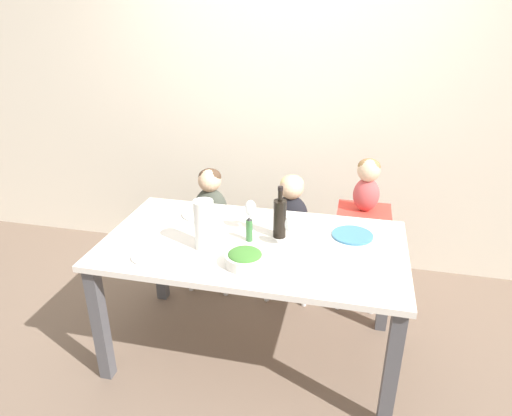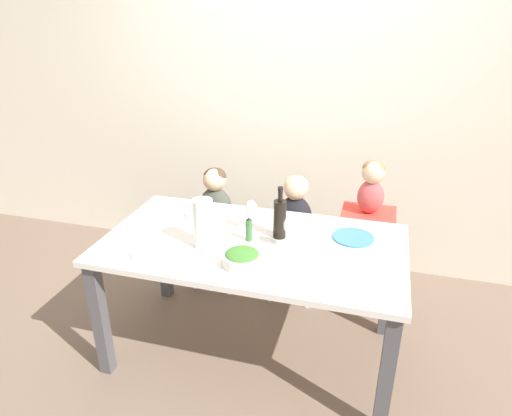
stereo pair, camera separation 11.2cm
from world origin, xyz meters
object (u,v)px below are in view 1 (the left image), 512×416
object	(u,v)px
chair_right_highchair	(362,233)
dinner_plate_back_right	(352,235)
person_child_left	(210,200)
paper_towel_roll	(204,225)
chair_far_center	(290,247)
salad_bowl_large	(245,258)
dinner_plate_back_left	(201,214)
wine_bottle	(280,217)
person_child_center	(291,207)
wine_glass_far	(250,209)
wine_glass_near	(291,225)
dinner_plate_front_left	(153,255)
person_baby_right	(368,182)
chair_far_left	(212,238)

from	to	relation	value
chair_right_highchair	dinner_plate_back_right	distance (m)	0.52
person_child_left	paper_towel_roll	world-z (taller)	paper_towel_roll
chair_far_center	salad_bowl_large	size ratio (longest dim) A/B	2.26
person_child_left	dinner_plate_back_left	distance (m)	0.40
person_child_left	wine_bottle	world-z (taller)	wine_bottle
person_child_center	wine_glass_far	world-z (taller)	wine_glass_far
person_child_center	dinner_plate_back_left	distance (m)	0.65
wine_glass_near	dinner_plate_front_left	world-z (taller)	wine_glass_near
salad_bowl_large	dinner_plate_back_left	size ratio (longest dim) A/B	0.87
wine_glass_far	salad_bowl_large	distance (m)	0.39
chair_far_center	person_baby_right	world-z (taller)	person_baby_right
paper_towel_roll	dinner_plate_front_left	size ratio (longest dim) A/B	1.19
person_child_left	wine_glass_near	bearing A→B (deg)	-44.88
person_baby_right	dinner_plate_front_left	xyz separation A→B (m)	(-1.09, -0.93, -0.16)
wine_glass_far	chair_right_highchair	bearing A→B (deg)	39.19
wine_glass_near	salad_bowl_large	size ratio (longest dim) A/B	0.95
wine_glass_far	salad_bowl_large	bearing A→B (deg)	-80.60
chair_right_highchair	person_baby_right	distance (m)	0.37
chair_right_highchair	dinner_plate_back_left	distance (m)	1.11
wine_glass_near	dinner_plate_back_right	size ratio (longest dim) A/B	0.83
chair_right_highchair	person_child_center	size ratio (longest dim) A/B	1.56
person_child_left	chair_far_center	bearing A→B (deg)	-0.13
chair_far_center	person_child_center	size ratio (longest dim) A/B	0.99
wine_bottle	wine_glass_near	world-z (taller)	wine_bottle
chair_far_center	salad_bowl_large	xyz separation A→B (m)	(-0.10, -0.91, 0.42)
chair_right_highchair	dinner_plate_back_right	xyz separation A→B (m)	(-0.07, -0.47, 0.21)
chair_far_center	wine_bottle	xyz separation A→B (m)	(0.02, -0.56, 0.50)
chair_far_center	wine_glass_near	world-z (taller)	wine_glass_near
chair_far_center	dinner_plate_back_left	size ratio (longest dim) A/B	1.98
person_child_left	person_baby_right	bearing A→B (deg)	0.03
salad_bowl_large	dinner_plate_back_right	bearing A→B (deg)	40.11
person_child_left	salad_bowl_large	distance (m)	1.04
dinner_plate_back_right	dinner_plate_back_left	bearing A→B (deg)	175.39
person_baby_right	salad_bowl_large	xyz separation A→B (m)	(-0.59, -0.91, -0.12)
chair_far_left	dinner_plate_back_left	world-z (taller)	dinner_plate_back_left
chair_far_left	wine_glass_far	xyz separation A→B (m)	(0.43, -0.53, 0.52)
chair_far_left	wine_glass_near	world-z (taller)	wine_glass_near
paper_towel_roll	wine_glass_far	world-z (taller)	paper_towel_roll
chair_far_center	person_child_left	distance (m)	0.67
person_child_center	dinner_plate_front_left	distance (m)	1.11
chair_far_left	person_baby_right	size ratio (longest dim) A/B	1.30
person_child_center	wine_glass_near	distance (m)	0.72
wine_glass_far	dinner_plate_back_right	size ratio (longest dim) A/B	0.83
wine_bottle	dinner_plate_front_left	xyz separation A→B (m)	(-0.61, -0.37, -0.12)
chair_far_left	wine_glass_near	bearing A→B (deg)	-44.83
dinner_plate_front_left	chair_far_center	bearing A→B (deg)	57.42
chair_far_left	dinner_plate_back_right	distance (m)	1.18
salad_bowl_large	person_baby_right	bearing A→B (deg)	57.04
chair_far_center	person_child_left	xyz separation A→B (m)	(-0.59, 0.00, 0.32)
salad_bowl_large	dinner_plate_front_left	bearing A→B (deg)	-177.68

